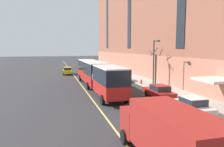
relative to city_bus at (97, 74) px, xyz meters
The scene contains 14 objects.
ground_plane 3.74m from the city_bus, 85.17° to the right, with size 260.00×260.00×0.00m, color #303033.
sidewalk 9.06m from the city_bus, ahead, with size 4.06×160.00×0.15m, color #ADA89E.
city_bus is the anchor object (origin of this frame).
parked_car_navy_0 17.98m from the city_bus, 71.89° to the left, with size 2.03×4.71×1.56m.
parked_car_black_2 29.89m from the city_bus, 79.34° to the left, with size 2.11×4.36×1.56m.
parked_car_white_3 14.81m from the city_bus, 68.34° to the right, with size 1.93×4.30×1.56m.
parked_car_navy_4 8.31m from the city_bus, 48.27° to the left, with size 2.16×4.70×1.56m.
parked_car_red_5 9.44m from the city_bus, 52.79° to the right, with size 2.00×4.73×1.56m.
box_truck 20.67m from the city_bus, 91.95° to the right, with size 2.39×7.55×2.99m.
taxi_cab 18.42m from the city_bus, 99.00° to the left, with size 2.09×4.45×1.56m.
street_tree_mid_block 9.05m from the city_bus, ahead, with size 1.71×1.66×5.58m.
street_lamp 8.07m from the city_bus, 18.57° to the right, with size 0.36×1.48×6.53m.
fire_hydrant 7.66m from the city_bus, 13.08° to the left, with size 0.42×0.24×0.72m.
lane_centerline 2.71m from the city_bus, behind, with size 0.16×140.00×0.01m, color #E0D66B.
Camera 1 is at (-5.91, -26.20, 5.63)m, focal length 35.00 mm.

